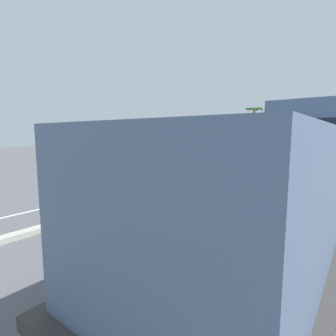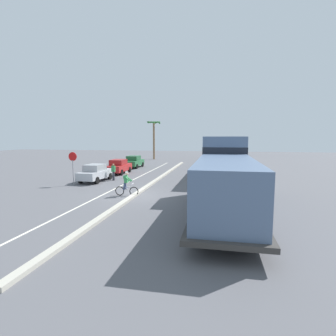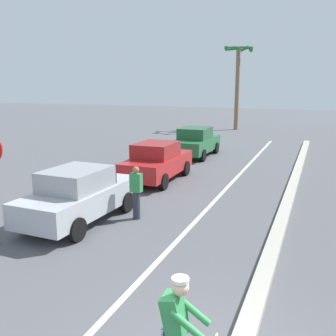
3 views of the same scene
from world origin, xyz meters
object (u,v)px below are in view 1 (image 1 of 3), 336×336
(hopper_car_lead, at_px, (333,148))
(cyclist, at_px, (160,176))
(parked_car_silver, at_px, (152,162))
(locomotive, at_px, (288,177))
(stop_sign, at_px, (123,147))
(palm_tree_near, at_px, (254,119))
(parked_car_red, at_px, (190,157))
(pedestrian_by_cars, at_px, (173,162))
(parked_car_green, at_px, (217,153))

(hopper_car_lead, bearing_deg, cyclist, -125.64)
(hopper_car_lead, distance_m, parked_car_silver, 12.56)
(locomotive, bearing_deg, cyclist, 158.32)
(parked_car_silver, distance_m, stop_sign, 2.72)
(palm_tree_near, bearing_deg, cyclist, -79.54)
(hopper_car_lead, bearing_deg, stop_sign, -153.06)
(locomotive, xyz_separation_m, stop_sign, (-12.71, 5.69, 0.23))
(locomotive, xyz_separation_m, parked_car_red, (-11.61, 13.40, -0.98))
(cyclist, distance_m, pedestrian_by_cars, 7.01)
(hopper_car_lead, distance_m, parked_car_red, 11.74)
(parked_car_green, bearing_deg, hopper_car_lead, -31.31)
(cyclist, bearing_deg, parked_car_silver, 133.54)
(locomotive, height_order, stop_sign, locomotive)
(hopper_car_lead, bearing_deg, parked_car_green, 148.69)
(parked_car_red, bearing_deg, parked_car_green, 91.64)
(parked_car_green, xyz_separation_m, palm_tree_near, (-0.59, 13.60, 4.54))
(parked_car_red, distance_m, pedestrian_by_cars, 4.82)
(parked_car_silver, height_order, parked_car_red, same)
(parked_car_green, bearing_deg, palm_tree_near, 92.48)
(hopper_car_lead, bearing_deg, parked_car_silver, -160.25)
(parked_car_green, relative_size, pedestrian_by_cars, 2.60)
(parked_car_green, height_order, stop_sign, stop_sign)
(locomotive, height_order, parked_car_green, locomotive)
(cyclist, bearing_deg, parked_car_green, 106.71)
(locomotive, distance_m, hopper_car_lead, 12.16)
(parked_car_silver, distance_m, parked_car_red, 5.46)
(locomotive, bearing_deg, stop_sign, 155.87)
(hopper_car_lead, xyz_separation_m, stop_sign, (-12.71, -6.46, -0.05))
(cyclist, height_order, pedestrian_by_cars, cyclist)
(pedestrian_by_cars, bearing_deg, cyclist, -59.80)
(parked_car_red, height_order, cyclist, cyclist)
(parked_car_red, relative_size, palm_tree_near, 0.58)
(parked_car_silver, xyz_separation_m, parked_car_red, (0.15, 5.46, 0.00))
(parked_car_silver, bearing_deg, palm_tree_near, 91.38)
(stop_sign, xyz_separation_m, palm_tree_near, (0.35, 27.22, 3.33))
(parked_car_red, bearing_deg, pedestrian_by_cars, -74.40)
(locomotive, relative_size, parked_car_silver, 2.72)
(locomotive, relative_size, hopper_car_lead, 1.10)
(locomotive, height_order, parked_car_red, locomotive)
(hopper_car_lead, height_order, parked_car_green, hopper_car_lead)
(parked_car_green, height_order, pedestrian_by_cars, same)
(parked_car_green, relative_size, palm_tree_near, 0.58)
(cyclist, distance_m, palm_tree_near, 31.06)
(parked_car_red, distance_m, palm_tree_near, 20.05)
(parked_car_silver, relative_size, cyclist, 2.49)
(locomotive, height_order, parked_car_silver, locomotive)
(stop_sign, bearing_deg, hopper_car_lead, 26.94)
(parked_car_silver, height_order, cyclist, cyclist)
(parked_car_silver, relative_size, parked_car_green, 1.01)
(stop_sign, bearing_deg, pedestrian_by_cars, 51.85)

